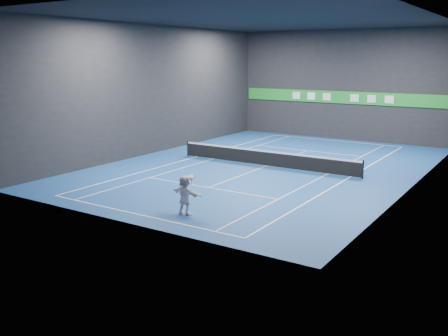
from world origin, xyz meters
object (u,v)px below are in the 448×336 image
Objects in this scene: tennis_ball at (181,158)px; tennis_net at (266,158)px; tennis_racket at (192,178)px; player at (185,195)px.

tennis_net is (-1.58, 10.76, -1.95)m from tennis_ball.
tennis_ball is 0.12× the size of tennis_racket.
player is 1.62m from tennis_ball.
tennis_ball reaches higher than tennis_racket.
player is 24.85× the size of tennis_ball.
tennis_ball reaches higher than tennis_net.
tennis_racket is at bearing 6.29° from tennis_ball.
tennis_racket is at bearing -166.00° from player.
tennis_racket reaches higher than player.
tennis_net is at bearing 101.34° from tennis_racket.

